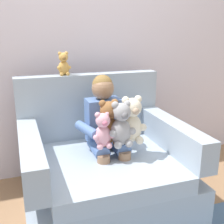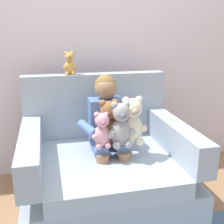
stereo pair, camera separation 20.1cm
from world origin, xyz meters
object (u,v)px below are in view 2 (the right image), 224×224
(plush_brown, at_px, (109,123))
(plush_grey, at_px, (121,126))
(plush_honey_on_backrest, at_px, (70,64))
(seated_child, at_px, (108,124))
(armchair, at_px, (105,169))
(plush_pink, at_px, (102,131))
(plush_cream, at_px, (132,122))

(plush_brown, xyz_separation_m, plush_grey, (0.07, -0.07, -0.00))
(plush_grey, bearing_deg, plush_honey_on_backrest, 138.63)
(seated_child, relative_size, plush_brown, 2.50)
(plush_grey, bearing_deg, armchair, 142.08)
(plush_pink, height_order, plush_cream, plush_cream)
(plush_cream, relative_size, plush_honey_on_backrest, 1.84)
(seated_child, relative_size, plush_cream, 2.35)
(armchair, relative_size, plush_cream, 3.44)
(plush_cream, bearing_deg, plush_grey, -152.69)
(plush_grey, relative_size, plush_honey_on_backrest, 1.73)
(plush_brown, distance_m, plush_grey, 0.10)
(seated_child, bearing_deg, plush_brown, -98.17)
(armchair, relative_size, plush_pink, 4.62)
(plush_pink, height_order, plush_honey_on_backrest, plush_honey_on_backrest)
(plush_grey, xyz_separation_m, plush_honey_on_backrest, (-0.29, 0.54, 0.37))
(plush_pink, relative_size, plush_honey_on_backrest, 1.37)
(plush_brown, xyz_separation_m, plush_honey_on_backrest, (-0.22, 0.47, 0.37))
(plush_cream, xyz_separation_m, plush_honey_on_backrest, (-0.38, 0.51, 0.36))
(armchair, distance_m, seated_child, 0.35)
(plush_pink, xyz_separation_m, plush_cream, (0.22, 0.02, 0.04))
(seated_child, bearing_deg, plush_pink, -114.02)
(plush_pink, xyz_separation_m, plush_grey, (0.13, -0.01, 0.03))
(plush_cream, bearing_deg, armchair, 156.58)
(plush_grey, bearing_deg, seated_child, 125.45)
(seated_child, height_order, plush_grey, seated_child)
(plush_cream, bearing_deg, plush_pink, -167.17)
(plush_pink, relative_size, plush_grey, 0.79)
(plush_brown, bearing_deg, armchair, 122.62)
(plush_grey, xyz_separation_m, plush_cream, (0.09, 0.03, 0.01))
(armchair, relative_size, plush_grey, 3.66)
(armchair, distance_m, plush_grey, 0.43)
(plush_honey_on_backrest, bearing_deg, seated_child, -60.11)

